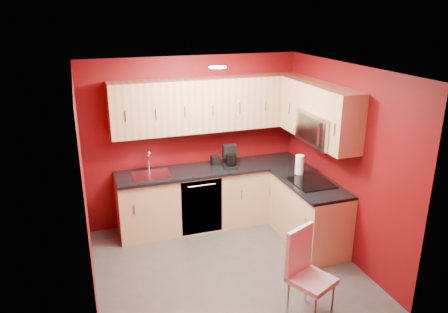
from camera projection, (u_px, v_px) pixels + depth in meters
floor at (226, 267)px, 5.57m from camera, size 3.20×3.20×0.00m
ceiling at (226, 69)px, 4.76m from camera, size 3.20×3.20×0.00m
wall_back at (193, 141)px, 6.51m from camera, size 3.20×0.00×3.20m
wall_front at (281, 235)px, 3.82m from camera, size 3.20×0.00×3.20m
wall_left at (85, 193)px, 4.68m from camera, size 0.00×3.00×3.00m
wall_right at (343, 161)px, 5.65m from camera, size 0.00×3.00×3.00m
base_cabinets_back at (213, 197)px, 6.56m from camera, size 2.80×0.60×0.87m
base_cabinets_right at (309, 213)px, 6.05m from camera, size 0.60×1.30×0.87m
countertop_back at (213, 169)px, 6.40m from camera, size 2.80×0.63×0.04m
countertop_right at (310, 183)px, 5.88m from camera, size 0.63×1.27×0.04m
upper_cabinets_back at (209, 104)px, 6.22m from camera, size 2.80×0.35×0.75m
upper_cabinets_right at (317, 107)px, 5.78m from camera, size 0.35×1.55×0.75m
microwave at (323, 128)px, 5.63m from camera, size 0.42×0.76×0.42m
cooktop at (311, 183)px, 5.84m from camera, size 0.50×0.55×0.01m
sink at (151, 172)px, 6.13m from camera, size 0.52×0.42×0.35m
dishwasher_front at (202, 207)px, 6.23m from camera, size 0.60×0.02×0.82m
downlight at (218, 67)px, 5.03m from camera, size 0.20×0.20×0.01m
coffee_maker at (230, 157)px, 6.37m from camera, size 0.22×0.28×0.32m
napkin_holder at (215, 160)px, 6.51m from camera, size 0.13×0.13×0.13m
paper_towel at (300, 165)px, 6.10m from camera, size 0.18×0.18×0.28m
dining_chair at (312, 276)px, 4.54m from camera, size 0.54×0.55×0.99m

